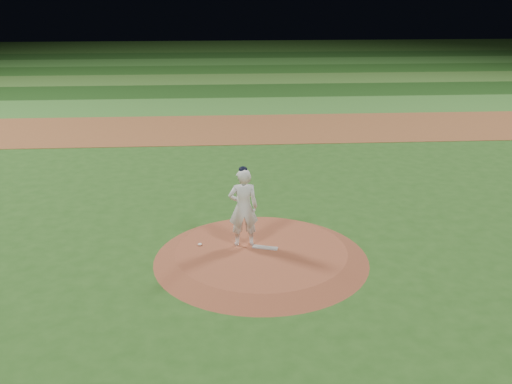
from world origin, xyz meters
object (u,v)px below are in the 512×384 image
rosin_bag (200,244)px  pitcher_on_mound (243,207)px  pitching_rubber (265,248)px  pitchers_mound (261,254)px

rosin_bag → pitcher_on_mound: (1.14, -0.03, 1.02)m
pitching_rubber → rosin_bag: rosin_bag is taller
pitchers_mound → rosin_bag: 1.63m
pitching_rubber → pitchers_mound: bearing=-120.3°
pitchers_mound → pitching_rubber: pitching_rubber is taller
pitching_rubber → pitcher_on_mound: bearing=172.8°
pitcher_on_mound → pitchers_mound: bearing=-38.7°
pitchers_mound → pitcher_on_mound: size_ratio=2.57×
pitchers_mound → pitcher_on_mound: bearing=141.3°
pitchers_mound → pitcher_on_mound: (-0.44, 0.35, 1.18)m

